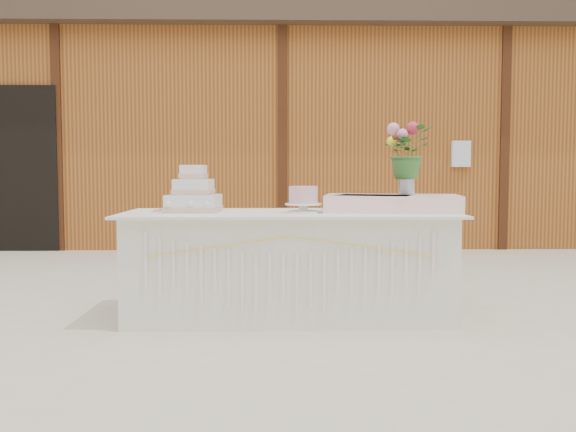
# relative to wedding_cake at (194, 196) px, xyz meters

# --- Properties ---
(ground) EXTENTS (80.00, 80.00, 0.00)m
(ground) POSITION_rel_wedding_cake_xyz_m (0.69, -0.04, -0.89)
(ground) COLOR beige
(ground) RESTS_ON ground
(barn) EXTENTS (12.60, 4.60, 3.30)m
(barn) POSITION_rel_wedding_cake_xyz_m (0.68, 5.96, 0.79)
(barn) COLOR #A35A22
(barn) RESTS_ON ground
(cake_table) EXTENTS (2.40, 1.00, 0.77)m
(cake_table) POSITION_rel_wedding_cake_xyz_m (0.69, -0.04, -0.50)
(cake_table) COLOR silver
(cake_table) RESTS_ON ground
(wedding_cake) EXTENTS (0.40, 0.40, 0.34)m
(wedding_cake) POSITION_rel_wedding_cake_xyz_m (0.00, 0.00, 0.00)
(wedding_cake) COLOR silver
(wedding_cake) RESTS_ON cake_table
(pink_cake_stand) EXTENTS (0.26, 0.26, 0.19)m
(pink_cake_stand) POSITION_rel_wedding_cake_xyz_m (0.80, -0.12, -0.01)
(pink_cake_stand) COLOR white
(pink_cake_stand) RESTS_ON cake_table
(satin_runner) EXTENTS (1.05, 0.71, 0.12)m
(satin_runner) POSITION_rel_wedding_cake_xyz_m (1.46, 0.00, -0.05)
(satin_runner) COLOR #FFD5CD
(satin_runner) RESTS_ON cake_table
(flower_vase) EXTENTS (0.12, 0.12, 0.16)m
(flower_vase) POSITION_rel_wedding_cake_xyz_m (1.58, 0.07, 0.09)
(flower_vase) COLOR silver
(flower_vase) RESTS_ON satin_runner
(bouquet) EXTENTS (0.47, 0.46, 0.40)m
(bouquet) POSITION_rel_wedding_cake_xyz_m (1.58, 0.07, 0.37)
(bouquet) COLOR #386C2B
(bouquet) RESTS_ON flower_vase
(loose_flowers) EXTENTS (0.23, 0.34, 0.02)m
(loose_flowers) POSITION_rel_wedding_cake_xyz_m (-0.31, 0.11, -0.11)
(loose_flowers) COLOR pink
(loose_flowers) RESTS_ON cake_table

